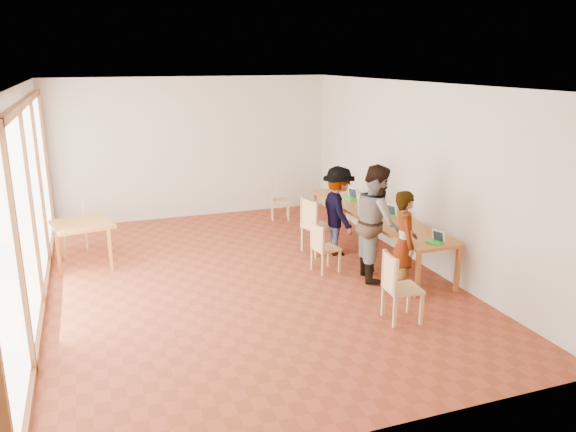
{
  "coord_description": "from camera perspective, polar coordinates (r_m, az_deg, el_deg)",
  "views": [
    {
      "loc": [
        -2.16,
        -7.97,
        3.36
      ],
      "look_at": [
        0.57,
        -0.42,
        1.1
      ],
      "focal_mm": 35.0,
      "sensor_mm": 36.0,
      "label": 1
    }
  ],
  "objects": [
    {
      "name": "chair_far",
      "position": [
        9.88,
        2.63,
        -0.44
      ],
      "size": [
        0.57,
        0.57,
        0.53
      ],
      "rotation": [
        0.0,
        0.0,
        0.26
      ],
      "color": "#E2AE71",
      "rests_on": "ground"
    },
    {
      "name": "wall_right",
      "position": [
        9.67,
        12.86,
        4.24
      ],
      "size": [
        0.1,
        8.0,
        3.0
      ],
      "primitive_type": "cube",
      "color": "beige",
      "rests_on": "ground"
    },
    {
      "name": "ground",
      "position": [
        8.92,
        -4.37,
        -6.46
      ],
      "size": [
        8.0,
        8.0,
        0.0
      ],
      "primitive_type": "plane",
      "color": "brown",
      "rests_on": "ground"
    },
    {
      "name": "ceiling",
      "position": [
        8.26,
        -4.81,
        13.31
      ],
      "size": [
        6.0,
        8.0,
        0.04
      ],
      "primitive_type": "cube",
      "color": "white",
      "rests_on": "wall_back"
    },
    {
      "name": "wall_front",
      "position": [
        4.89,
        8.09,
        -6.81
      ],
      "size": [
        6.0,
        0.1,
        3.0
      ],
      "primitive_type": "cube",
      "color": "beige",
      "rests_on": "ground"
    },
    {
      "name": "clear_glass",
      "position": [
        10.49,
        5.48,
        1.5
      ],
      "size": [
        0.07,
        0.07,
        0.09
      ],
      "primitive_type": "cylinder",
      "color": "silver",
      "rests_on": "communal_table"
    },
    {
      "name": "yellow_mug",
      "position": [
        9.07,
        11.97,
        -1.02
      ],
      "size": [
        0.13,
        0.13,
        0.1
      ],
      "primitive_type": "imported",
      "rotation": [
        0.0,
        0.0,
        -0.03
      ],
      "color": "gold",
      "rests_on": "communal_table"
    },
    {
      "name": "green_bottle",
      "position": [
        9.56,
        8.69,
        0.57
      ],
      "size": [
        0.07,
        0.07,
        0.28
      ],
      "primitive_type": "cylinder",
      "color": "#1B6520",
      "rests_on": "communal_table"
    },
    {
      "name": "condiment_cup",
      "position": [
        9.61,
        8.69,
        -0.04
      ],
      "size": [
        0.08,
        0.08,
        0.06
      ],
      "primitive_type": "cylinder",
      "color": "white",
      "rests_on": "communal_table"
    },
    {
      "name": "communal_table",
      "position": [
        9.97,
        8.84,
        0.07
      ],
      "size": [
        0.8,
        4.0,
        0.75
      ],
      "color": "#A95925",
      "rests_on": "ground"
    },
    {
      "name": "pink_phone",
      "position": [
        11.44,
        4.87,
        2.52
      ],
      "size": [
        0.05,
        0.1,
        0.01
      ],
      "primitive_type": "cube",
      "color": "#CB3B65",
      "rests_on": "communal_table"
    },
    {
      "name": "person_near",
      "position": [
        8.33,
        11.73,
        -2.69
      ],
      "size": [
        0.52,
        0.65,
        1.55
      ],
      "primitive_type": "imported",
      "rotation": [
        0.0,
        0.0,
        1.27
      ],
      "color": "gray",
      "rests_on": "ground"
    },
    {
      "name": "person_mid",
      "position": [
        8.83,
        8.98,
        -0.61
      ],
      "size": [
        0.86,
        1.01,
        1.81
      ],
      "primitive_type": "imported",
      "rotation": [
        0.0,
        0.0,
        1.35
      ],
      "color": "gray",
      "rests_on": "ground"
    },
    {
      "name": "chair_spare",
      "position": [
        10.79,
        -20.42,
        -0.39
      ],
      "size": [
        0.43,
        0.43,
        0.48
      ],
      "rotation": [
        0.0,
        0.0,
        3.18
      ],
      "color": "#E2AE71",
      "rests_on": "ground"
    },
    {
      "name": "black_pouch",
      "position": [
        10.18,
        8.42,
        0.96
      ],
      "size": [
        0.16,
        0.26,
        0.09
      ],
      "primitive_type": "cube",
      "color": "black",
      "rests_on": "communal_table"
    },
    {
      "name": "wall_back",
      "position": [
        12.31,
        -9.57,
        6.81
      ],
      "size": [
        6.0,
        0.1,
        3.0
      ],
      "primitive_type": "cube",
      "color": "beige",
      "rests_on": "ground"
    },
    {
      "name": "person_far",
      "position": [
        9.85,
        5.12,
        0.51
      ],
      "size": [
        0.65,
        1.05,
        1.57
      ],
      "primitive_type": "imported",
      "rotation": [
        0.0,
        0.0,
        1.51
      ],
      "color": "gray",
      "rests_on": "ground"
    },
    {
      "name": "window_wall",
      "position": [
        8.22,
        -24.88,
        1.17
      ],
      "size": [
        0.1,
        8.0,
        3.0
      ],
      "primitive_type": "cube",
      "color": "white",
      "rests_on": "ground"
    },
    {
      "name": "laptop_mid",
      "position": [
        9.76,
        10.29,
        0.32
      ],
      "size": [
        0.28,
        0.3,
        0.21
      ],
      "rotation": [
        0.0,
        0.0,
        0.34
      ],
      "color": "green",
      "rests_on": "communal_table"
    },
    {
      "name": "laptop_near",
      "position": [
        8.51,
        14.87,
        -2.31
      ],
      "size": [
        0.26,
        0.28,
        0.19
      ],
      "rotation": [
        0.0,
        0.0,
        0.36
      ],
      "color": "green",
      "rests_on": "communal_table"
    },
    {
      "name": "side_table",
      "position": [
        9.86,
        -20.14,
        -1.1
      ],
      "size": [
        0.9,
        0.9,
        0.75
      ],
      "rotation": [
        0.0,
        0.0,
        0.2
      ],
      "color": "#A95925",
      "rests_on": "ground"
    },
    {
      "name": "laptop_far",
      "position": [
        10.85,
        6.44,
        2.05
      ],
      "size": [
        0.3,
        0.32,
        0.23
      ],
      "rotation": [
        0.0,
        0.0,
        0.31
      ],
      "color": "green",
      "rests_on": "communal_table"
    },
    {
      "name": "chair_empty",
      "position": [
        12.06,
        -1.26,
        2.11
      ],
      "size": [
        0.49,
        0.49,
        0.45
      ],
      "rotation": [
        0.0,
        0.0,
        -0.29
      ],
      "color": "#E2AE71",
      "rests_on": "ground"
    },
    {
      "name": "chair_mid",
      "position": [
        9.06,
        3.44,
        -2.73
      ],
      "size": [
        0.43,
        0.43,
        0.43
      ],
      "rotation": [
        0.0,
        0.0,
        0.17
      ],
      "color": "#E2AE71",
      "rests_on": "ground"
    },
    {
      "name": "chair_near",
      "position": [
        7.48,
        10.95,
        -6.44
      ],
      "size": [
        0.48,
        0.48,
        0.5
      ],
      "rotation": [
        0.0,
        0.0,
        -0.1
      ],
      "color": "#E2AE71",
      "rests_on": "ground"
    }
  ]
}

